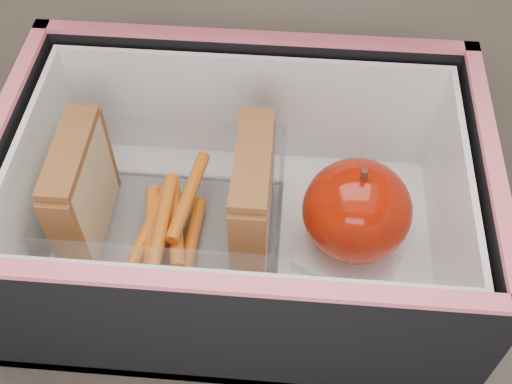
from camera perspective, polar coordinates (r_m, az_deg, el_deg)
kitchen_table at (r=0.61m, az=4.20°, el=-7.53°), size 1.20×0.80×0.75m
lunch_bag at (r=0.46m, az=-1.27°, el=0.28°), size 0.33×0.37×0.29m
plastic_tub at (r=0.48m, az=-7.74°, el=-1.46°), size 0.17×0.12×0.07m
sandwich_left at (r=0.49m, az=-15.22°, el=0.11°), size 0.02×0.08×0.09m
sandwich_right at (r=0.46m, az=-0.27°, el=-0.70°), size 0.02×0.09×0.10m
carrot_sticks at (r=0.49m, az=-8.04°, el=-3.27°), size 0.05×0.13×0.03m
paper_napkin at (r=0.50m, az=8.79°, el=-4.45°), size 0.10×0.10×0.01m
red_apple at (r=0.47m, az=8.95°, el=-1.65°), size 0.11×0.11×0.08m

